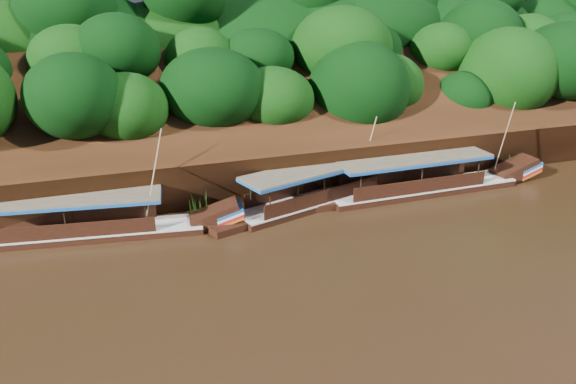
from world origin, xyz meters
TOP-DOWN VIEW (x-y plane):
  - ground at (0.00, 0.00)m, footprint 160.00×160.00m
  - riverbank at (-0.01, 22.73)m, footprint 120.00×30.06m
  - boat_0 at (10.83, 7.64)m, footprint 16.94×3.13m
  - boat_1 at (3.29, 8.49)m, footprint 15.52×6.56m
  - boat_2 at (-11.98, 7.82)m, footprint 16.29×4.35m
  - reeds at (-2.52, 9.40)m, footprint 47.47×2.41m

SIDE VIEW (x-z plane):
  - ground at x=0.00m, z-range 0.00..0.00m
  - boat_2 at x=-11.98m, z-range -2.78..3.93m
  - boat_1 at x=3.29m, z-range -2.50..3.72m
  - boat_0 at x=10.83m, z-range -2.87..4.11m
  - reeds at x=-2.52m, z-range -0.08..1.81m
  - riverbank at x=-0.01m, z-range -7.81..11.59m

